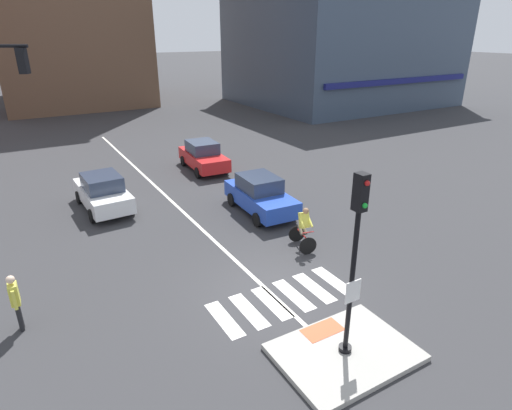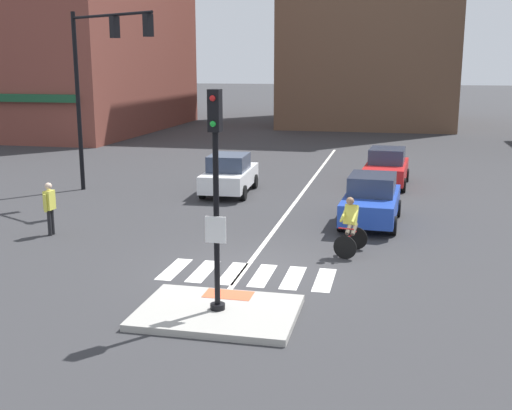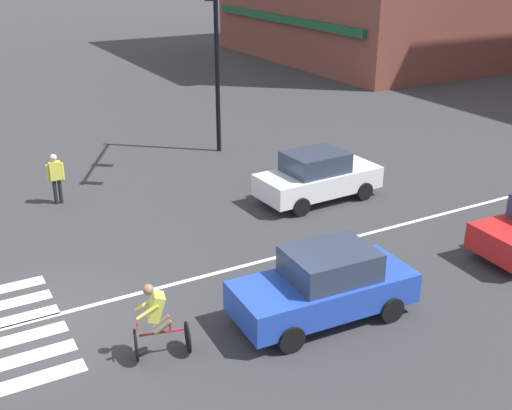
{
  "view_description": "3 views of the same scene",
  "coord_description": "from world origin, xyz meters",
  "px_view_note": "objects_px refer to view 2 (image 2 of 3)",
  "views": [
    {
      "loc": [
        -6.15,
        -9.38,
        7.51
      ],
      "look_at": [
        1.24,
        3.25,
        1.49
      ],
      "focal_mm": 29.85,
      "sensor_mm": 36.0,
      "label": 1
    },
    {
      "loc": [
        3.55,
        -15.51,
        5.27
      ],
      "look_at": [
        -0.52,
        2.92,
        1.06
      ],
      "focal_mm": 44.66,
      "sensor_mm": 36.0,
      "label": 2
    },
    {
      "loc": [
        12.69,
        -1.6,
        7.78
      ],
      "look_at": [
        0.29,
        5.28,
        1.87
      ],
      "focal_mm": 43.98,
      "sensor_mm": 36.0,
      "label": 3
    }
  ],
  "objects_px": {
    "car_red_eastbound_far": "(386,167)",
    "car_blue_eastbound_mid": "(371,200)",
    "traffic_light_mast": "(97,70)",
    "pedestrian_at_curb_left": "(50,204)",
    "cyclist": "(351,225)",
    "car_white_westbound_far": "(229,174)",
    "signal_pole": "(216,181)"
  },
  "relations": [
    {
      "from": "car_red_eastbound_far",
      "to": "car_blue_eastbound_mid",
      "type": "bearing_deg",
      "value": -92.89
    },
    {
      "from": "traffic_light_mast",
      "to": "pedestrian_at_curb_left",
      "type": "bearing_deg",
      "value": -78.63
    },
    {
      "from": "traffic_light_mast",
      "to": "cyclist",
      "type": "distance_m",
      "value": 13.06
    },
    {
      "from": "car_white_westbound_far",
      "to": "pedestrian_at_curb_left",
      "type": "bearing_deg",
      "value": -116.79
    },
    {
      "from": "cyclist",
      "to": "pedestrian_at_curb_left",
      "type": "bearing_deg",
      "value": 179.46
    },
    {
      "from": "car_red_eastbound_far",
      "to": "car_white_westbound_far",
      "type": "height_order",
      "value": "same"
    },
    {
      "from": "signal_pole",
      "to": "traffic_light_mast",
      "type": "height_order",
      "value": "traffic_light_mast"
    },
    {
      "from": "traffic_light_mast",
      "to": "car_white_westbound_far",
      "type": "relative_size",
      "value": 1.75
    },
    {
      "from": "car_red_eastbound_far",
      "to": "pedestrian_at_curb_left",
      "type": "distance_m",
      "value": 14.68
    },
    {
      "from": "cyclist",
      "to": "car_red_eastbound_far",
      "type": "bearing_deg",
      "value": 85.94
    },
    {
      "from": "car_red_eastbound_far",
      "to": "pedestrian_at_curb_left",
      "type": "bearing_deg",
      "value": -133.31
    },
    {
      "from": "car_white_westbound_far",
      "to": "car_blue_eastbound_mid",
      "type": "height_order",
      "value": "same"
    },
    {
      "from": "signal_pole",
      "to": "car_red_eastbound_far",
      "type": "height_order",
      "value": "signal_pole"
    },
    {
      "from": "car_white_westbound_far",
      "to": "pedestrian_at_curb_left",
      "type": "distance_m",
      "value": 8.42
    },
    {
      "from": "car_red_eastbound_far",
      "to": "car_blue_eastbound_mid",
      "type": "xyz_separation_m",
      "value": [
        -0.35,
        -7.0,
        0.0
      ]
    },
    {
      "from": "car_red_eastbound_far",
      "to": "car_white_westbound_far",
      "type": "xyz_separation_m",
      "value": [
        -6.27,
        -3.17,
        0.0
      ]
    },
    {
      "from": "car_white_westbound_far",
      "to": "cyclist",
      "type": "distance_m",
      "value": 9.39
    },
    {
      "from": "car_red_eastbound_far",
      "to": "pedestrian_at_curb_left",
      "type": "xyz_separation_m",
      "value": [
        -10.07,
        -10.68,
        0.17
      ]
    },
    {
      "from": "traffic_light_mast",
      "to": "car_blue_eastbound_mid",
      "type": "distance_m",
      "value": 12.07
    },
    {
      "from": "traffic_light_mast",
      "to": "car_blue_eastbound_mid",
      "type": "xyz_separation_m",
      "value": [
        10.99,
        -2.67,
        -4.2
      ]
    },
    {
      "from": "traffic_light_mast",
      "to": "car_blue_eastbound_mid",
      "type": "relative_size",
      "value": 1.75
    },
    {
      "from": "car_blue_eastbound_mid",
      "to": "signal_pole",
      "type": "bearing_deg",
      "value": -107.71
    },
    {
      "from": "signal_pole",
      "to": "cyclist",
      "type": "height_order",
      "value": "signal_pole"
    },
    {
      "from": "car_red_eastbound_far",
      "to": "cyclist",
      "type": "height_order",
      "value": "cyclist"
    },
    {
      "from": "car_blue_eastbound_mid",
      "to": "cyclist",
      "type": "xyz_separation_m",
      "value": [
        -0.41,
        -3.77,
        0.06
      ]
    },
    {
      "from": "cyclist",
      "to": "car_white_westbound_far",
      "type": "bearing_deg",
      "value": 125.95
    },
    {
      "from": "pedestrian_at_curb_left",
      "to": "car_blue_eastbound_mid",
      "type": "bearing_deg",
      "value": 20.75
    },
    {
      "from": "car_red_eastbound_far",
      "to": "traffic_light_mast",
      "type": "bearing_deg",
      "value": -159.11
    },
    {
      "from": "traffic_light_mast",
      "to": "signal_pole",
      "type": "bearing_deg",
      "value": -54.73
    },
    {
      "from": "traffic_light_mast",
      "to": "pedestrian_at_curb_left",
      "type": "distance_m",
      "value": 7.63
    },
    {
      "from": "signal_pole",
      "to": "traffic_light_mast",
      "type": "xyz_separation_m",
      "value": [
        -8.16,
        11.54,
        2.08
      ]
    },
    {
      "from": "signal_pole",
      "to": "car_red_eastbound_far",
      "type": "xyz_separation_m",
      "value": [
        3.19,
        15.87,
        -2.12
      ]
    }
  ]
}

